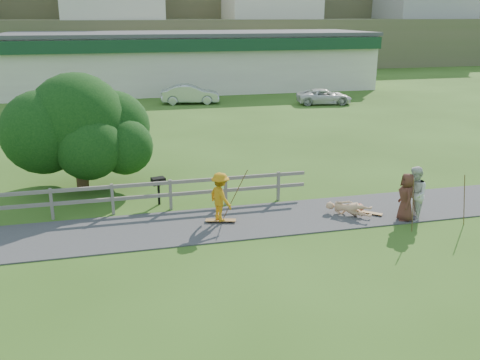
{
  "coord_description": "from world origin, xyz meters",
  "views": [
    {
      "loc": [
        -3.96,
        -14.62,
        6.66
      ],
      "look_at": [
        0.21,
        2.0,
        1.32
      ],
      "focal_mm": 40.0,
      "sensor_mm": 36.0,
      "label": 1
    }
  ],
  "objects": [
    {
      "name": "pole_spec_right",
      "position": [
        7.12,
        -0.49,
        0.87
      ],
      "size": [
        0.03,
        0.03,
        1.75
      ],
      "primitive_type": "cylinder",
      "color": "brown",
      "rests_on": "ground"
    },
    {
      "name": "path",
      "position": [
        0.0,
        1.5,
        0.02
      ],
      "size": [
        34.0,
        3.0,
        0.04
      ],
      "primitive_type": "cube",
      "color": "#39393C",
      "rests_on": "ground"
    },
    {
      "name": "car_white",
      "position": [
        12.32,
        23.66,
        0.58
      ],
      "size": [
        4.44,
        2.54,
        1.17
      ],
      "primitive_type": "imported",
      "rotation": [
        0.0,
        0.0,
        1.42
      ],
      "color": "silver",
      "rests_on": "ground"
    },
    {
      "name": "longboard_rider",
      "position": [
        -0.56,
        1.58,
        0.06
      ],
      "size": [
        1.03,
        0.49,
        0.11
      ],
      "primitive_type": null,
      "rotation": [
        0.0,
        0.0,
        -0.26
      ],
      "color": "#986231",
      "rests_on": "ground"
    },
    {
      "name": "longboard_fallen",
      "position": [
        4.63,
        1.03,
        0.04
      ],
      "size": [
        0.72,
        0.68,
        0.09
      ],
      "primitive_type": null,
      "rotation": [
        0.0,
        0.0,
        -0.74
      ],
      "color": "#986231",
      "rests_on": "ground"
    },
    {
      "name": "car_silver",
      "position": [
        2.35,
        26.37,
        0.73
      ],
      "size": [
        4.62,
        2.17,
        1.46
      ],
      "primitive_type": "imported",
      "rotation": [
        0.0,
        0.0,
        1.43
      ],
      "color": "#B7BCBF",
      "rests_on": "ground"
    },
    {
      "name": "pole_spec_left",
      "position": [
        5.17,
        -0.61,
        0.89
      ],
      "size": [
        0.03,
        0.03,
        1.77
      ],
      "primitive_type": "cylinder",
      "color": "brown",
      "rests_on": "ground"
    },
    {
      "name": "skater_rider",
      "position": [
        -0.56,
        1.58,
        0.82
      ],
      "size": [
        0.97,
        1.22,
        1.65
      ],
      "primitive_type": "imported",
      "rotation": [
        0.0,
        0.0,
        1.96
      ],
      "color": "#C48112",
      "rests_on": "ground"
    },
    {
      "name": "skater_fallen",
      "position": [
        3.83,
        1.13,
        0.28
      ],
      "size": [
        1.32,
        1.41,
        0.57
      ],
      "primitive_type": "imported",
      "rotation": [
        0.0,
        0.0,
        0.84
      ],
      "color": "tan",
      "rests_on": "ground"
    },
    {
      "name": "spectator_c",
      "position": [
        5.5,
        0.33,
        0.83
      ],
      "size": [
        0.71,
        0.91,
        1.65
      ],
      "primitive_type": "imported",
      "rotation": [
        0.0,
        0.0,
        4.46
      ],
      "color": "#522B21",
      "rests_on": "ground"
    },
    {
      "name": "fence",
      "position": [
        -4.62,
        3.3,
        0.72
      ],
      "size": [
        15.05,
        0.1,
        1.1
      ],
      "color": "#6A645D",
      "rests_on": "ground"
    },
    {
      "name": "spectator_a",
      "position": [
        5.76,
        0.26,
        0.93
      ],
      "size": [
        0.92,
        1.06,
        1.86
      ],
      "primitive_type": "imported",
      "rotation": [
        0.0,
        0.0,
        4.44
      ],
      "color": "silver",
      "rests_on": "ground"
    },
    {
      "name": "strip_mall",
      "position": [
        4.0,
        34.94,
        2.58
      ],
      "size": [
        32.5,
        10.75,
        5.1
      ],
      "color": "beige",
      "rests_on": "ground"
    },
    {
      "name": "tree",
      "position": [
        -5.12,
        6.64,
        1.99
      ],
      "size": [
        6.05,
        6.05,
        3.98
      ],
      "primitive_type": null,
      "color": "black",
      "rests_on": "ground"
    },
    {
      "name": "bbq",
      "position": [
        -2.35,
        3.92,
        0.51
      ],
      "size": [
        0.54,
        0.45,
        1.02
      ],
      "primitive_type": null,
      "rotation": [
        0.0,
        0.0,
        0.23
      ],
      "color": "black",
      "rests_on": "ground"
    },
    {
      "name": "pole_rider",
      "position": [
        0.04,
        1.98,
        0.93
      ],
      "size": [
        0.03,
        0.03,
        1.87
      ],
      "primitive_type": "cylinder",
      "color": "brown",
      "rests_on": "ground"
    },
    {
      "name": "helmet",
      "position": [
        4.43,
        1.48,
        0.14
      ],
      "size": [
        0.29,
        0.29,
        0.29
      ],
      "primitive_type": "sphere",
      "color": "red",
      "rests_on": "ground"
    },
    {
      "name": "ground",
      "position": [
        0.0,
        0.0,
        0.0
      ],
      "size": [
        260.0,
        260.0,
        0.0
      ],
      "primitive_type": "plane",
      "color": "#2F5017",
      "rests_on": "ground"
    }
  ]
}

